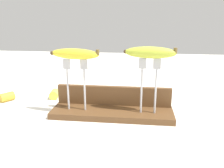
# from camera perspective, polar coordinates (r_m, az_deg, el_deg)

# --- Properties ---
(ground_plane) EXTENTS (3.00, 3.00, 0.00)m
(ground_plane) POSITION_cam_1_polar(r_m,az_deg,el_deg) (0.91, 0.00, -7.47)
(ground_plane) COLOR white
(wooden_board) EXTENTS (0.45, 0.13, 0.02)m
(wooden_board) POSITION_cam_1_polar(r_m,az_deg,el_deg) (0.90, 0.00, -6.81)
(wooden_board) COLOR brown
(wooden_board) RESTS_ON ground
(board_backstop) EXTENTS (0.44, 0.02, 0.07)m
(board_backstop) POSITION_cam_1_polar(r_m,az_deg,el_deg) (0.94, 0.41, -2.76)
(board_backstop) COLOR brown
(board_backstop) RESTS_ON wooden_board
(fork_stand_left) EXTENTS (0.09, 0.01, 0.19)m
(fork_stand_left) POSITION_cam_1_polar(r_m,az_deg,el_deg) (0.88, -8.53, 0.91)
(fork_stand_left) COLOR #B2B2B7
(fork_stand_left) RESTS_ON wooden_board
(fork_stand_right) EXTENTS (0.08, 0.01, 0.20)m
(fork_stand_right) POSITION_cam_1_polar(r_m,az_deg,el_deg) (0.85, 8.70, 0.66)
(fork_stand_right) COLOR #B2B2B7
(fork_stand_right) RESTS_ON wooden_board
(banana_raised_left) EXTENTS (0.18, 0.06, 0.04)m
(banana_raised_left) POSITION_cam_1_polar(r_m,az_deg,el_deg) (0.86, -8.80, 7.04)
(banana_raised_left) COLOR yellow
(banana_raised_left) RESTS_ON fork_stand_left
(banana_raised_right) EXTENTS (0.18, 0.05, 0.04)m
(banana_raised_right) POSITION_cam_1_polar(r_m,az_deg,el_deg) (0.82, 8.99, 7.36)
(banana_raised_right) COLOR #B2C138
(banana_raised_right) RESTS_ON fork_stand_right
(fork_fallen_near) EXTENTS (0.07, 0.16, 0.01)m
(fork_fallen_near) POSITION_cam_1_polar(r_m,az_deg,el_deg) (1.10, -20.47, -3.99)
(fork_fallen_near) COLOR #B2B2B7
(fork_fallen_near) RESTS_ON ground
(banana_chunk_near) EXTENTS (0.06, 0.07, 0.04)m
(banana_chunk_near) POSITION_cam_1_polar(r_m,az_deg,el_deg) (1.14, -23.51, -2.80)
(banana_chunk_near) COLOR gold
(banana_chunk_near) RESTS_ON ground
(banana_chunk_far) EXTENTS (0.05, 0.06, 0.04)m
(banana_chunk_far) POSITION_cam_1_polar(r_m,az_deg,el_deg) (1.11, -13.41, -2.34)
(banana_chunk_far) COLOR #DBD147
(banana_chunk_far) RESTS_ON ground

